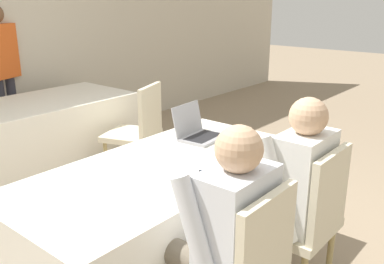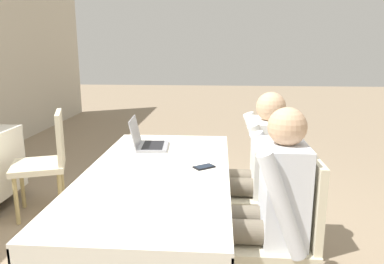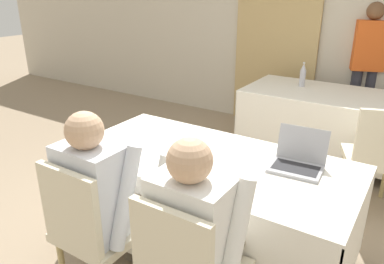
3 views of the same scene
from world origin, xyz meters
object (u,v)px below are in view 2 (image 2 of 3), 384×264
(chair_near_left, at_px, (286,229))
(chair_near_right, at_px, (271,186))
(laptop, at_px, (148,142))
(person_white_shirt, at_px, (257,164))
(chair_far_spare, at_px, (47,158))
(person_checkered_shirt, at_px, (268,201))
(cell_phone, at_px, (204,167))

(chair_near_left, bearing_deg, chair_near_right, -180.00)
(laptop, height_order, chair_near_right, laptop)
(person_white_shirt, bearing_deg, chair_far_spare, -106.95)
(chair_near_right, bearing_deg, person_checkered_shirt, -9.34)
(laptop, distance_m, chair_far_spare, 1.06)
(chair_far_spare, xyz_separation_m, person_white_shirt, (-0.54, -1.78, 0.16))
(laptop, height_order, person_checkered_shirt, person_checkered_shirt)
(laptop, distance_m, chair_near_right, 0.97)
(chair_near_left, xyz_separation_m, chair_near_right, (0.63, 0.00, 0.00))
(chair_near_left, xyz_separation_m, person_white_shirt, (0.63, 0.10, 0.16))
(laptop, bearing_deg, chair_far_spare, 66.38)
(chair_far_spare, height_order, person_checkered_shirt, person_checkered_shirt)
(cell_phone, bearing_deg, person_checkered_shirt, -173.72)
(chair_far_spare, height_order, person_white_shirt, person_white_shirt)
(laptop, xyz_separation_m, chair_near_right, (-0.20, -0.91, -0.25))
(cell_phone, bearing_deg, person_white_shirt, -92.19)
(chair_near_left, bearing_deg, laptop, -132.55)
(chair_near_left, xyz_separation_m, chair_far_spare, (1.18, 1.89, 0.00))
(chair_near_right, relative_size, person_white_shirt, 0.78)
(cell_phone, xyz_separation_m, chair_near_left, (-0.39, -0.46, -0.21))
(chair_far_spare, distance_m, person_checkered_shirt, 2.14)
(laptop, bearing_deg, chair_near_left, -136.98)
(laptop, height_order, chair_far_spare, laptop)
(chair_far_spare, bearing_deg, chair_near_right, 53.44)
(laptop, distance_m, person_checkered_shirt, 1.17)
(chair_near_left, height_order, person_checkered_shirt, person_checkered_shirt)
(cell_phone, height_order, person_white_shirt, person_white_shirt)
(chair_far_spare, relative_size, person_checkered_shirt, 0.78)
(cell_phone, height_order, chair_near_right, chair_near_right)
(cell_phone, distance_m, chair_far_spare, 1.64)
(chair_near_left, xyz_separation_m, person_checkered_shirt, (0.00, 0.10, 0.16))
(cell_phone, bearing_deg, chair_near_left, -166.44)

